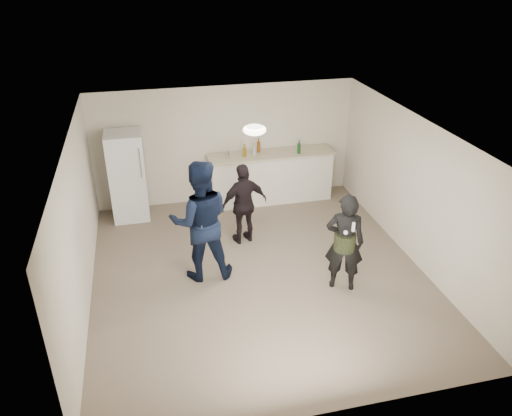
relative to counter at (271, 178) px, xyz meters
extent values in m
plane|color=#6B5B4C|center=(-0.91, -2.67, -0.53)|extent=(6.00, 6.00, 0.00)
plane|color=silver|center=(-0.91, -2.67, 1.98)|extent=(6.00, 6.00, 0.00)
plane|color=beige|center=(-0.91, 0.33, 0.72)|extent=(6.00, 0.00, 6.00)
plane|color=beige|center=(-0.91, -5.67, 0.72)|extent=(6.00, 0.00, 6.00)
plane|color=beige|center=(-3.66, -2.67, 0.72)|extent=(0.00, 6.00, 6.00)
plane|color=beige|center=(1.84, -2.67, 0.72)|extent=(0.00, 6.00, 6.00)
cube|color=white|center=(0.00, 0.00, 0.00)|extent=(2.60, 0.56, 1.05)
cube|color=beige|center=(0.00, 0.00, 0.55)|extent=(2.68, 0.64, 0.04)
cube|color=white|center=(-2.97, -0.07, 0.38)|extent=(0.70, 0.70, 1.80)
cylinder|color=#B8B8BD|center=(-2.69, -0.44, 0.78)|extent=(0.02, 0.02, 0.60)
ellipsoid|color=white|center=(-0.91, -2.37, 1.93)|extent=(0.36, 0.36, 0.16)
cylinder|color=silver|center=(-0.93, -0.08, 0.65)|extent=(0.08, 0.08, 0.17)
imported|color=#0E1C3A|center=(-1.83, -2.49, 0.51)|extent=(1.04, 0.83, 2.06)
imported|color=black|center=(0.31, -3.33, 0.31)|extent=(0.72, 0.61, 1.67)
cylinder|color=#2A3719|center=(0.31, -3.33, 0.32)|extent=(0.34, 0.34, 0.28)
imported|color=black|center=(-0.92, -1.56, 0.25)|extent=(0.97, 0.58, 1.55)
cube|color=white|center=(-1.83, -2.77, 0.53)|extent=(0.04, 0.04, 0.15)
sphere|color=white|center=(-1.71, -2.74, 0.45)|extent=(0.07, 0.07, 0.07)
cube|color=white|center=(0.31, -3.58, 0.72)|extent=(0.04, 0.04, 0.15)
sphere|color=silver|center=(0.21, -3.55, 0.62)|extent=(0.07, 0.07, 0.07)
cylinder|color=#12411B|center=(0.57, -0.12, 0.67)|extent=(0.07, 0.07, 0.22)
cylinder|color=#B2B5BE|center=(-0.36, 0.01, 0.65)|extent=(0.07, 0.07, 0.18)
cylinder|color=brown|center=(-0.23, 0.15, 0.68)|extent=(0.07, 0.07, 0.22)
cylinder|color=#7E6012|center=(-0.58, -0.04, 0.66)|extent=(0.08, 0.08, 0.19)
camera|label=1|loc=(-2.58, -9.51, 4.37)|focal=35.00mm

